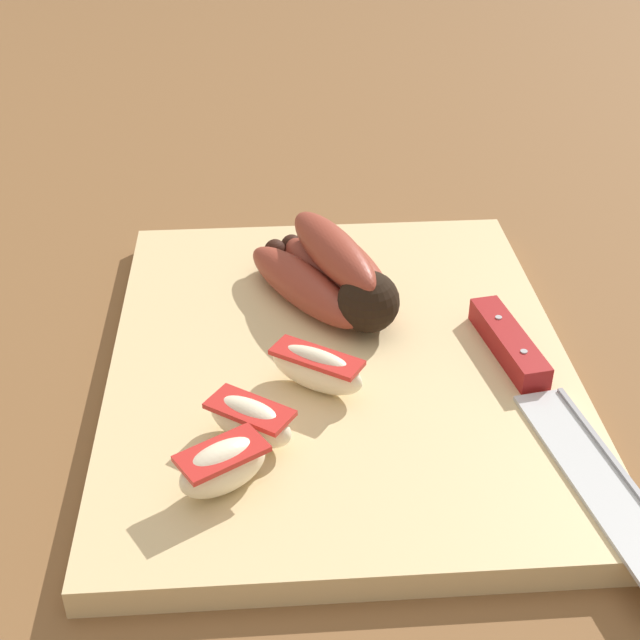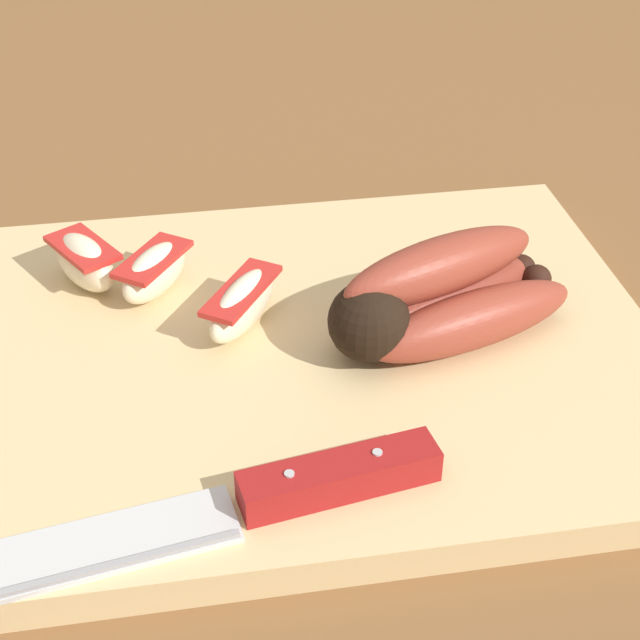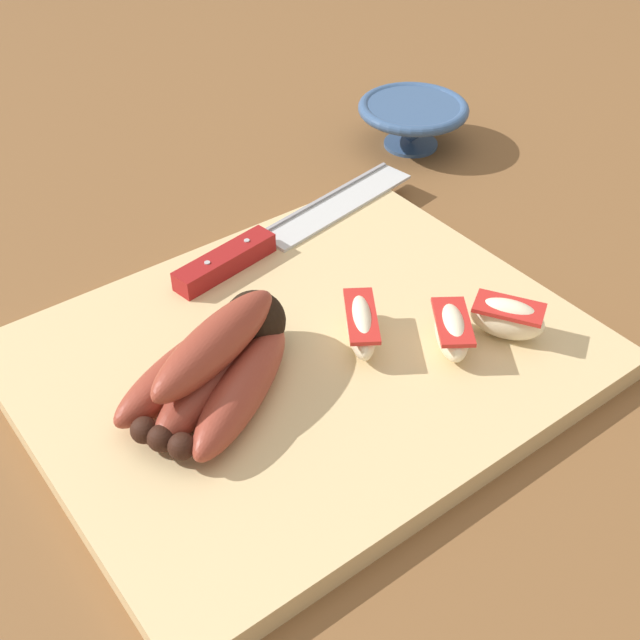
# 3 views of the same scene
# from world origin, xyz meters

# --- Properties ---
(ground_plane) EXTENTS (6.00, 6.00, 0.00)m
(ground_plane) POSITION_xyz_m (0.00, 0.00, 0.00)
(ground_plane) COLOR brown
(cutting_board) EXTENTS (0.42, 0.33, 0.02)m
(cutting_board) POSITION_xyz_m (0.01, -0.01, 0.01)
(cutting_board) COLOR #DBBC84
(cutting_board) RESTS_ON ground_plane
(banana_bunch) EXTENTS (0.16, 0.13, 0.06)m
(banana_bunch) POSITION_xyz_m (0.08, -0.01, 0.04)
(banana_bunch) COLOR black
(banana_bunch) RESTS_ON cutting_board
(chefs_knife) EXTENTS (0.28, 0.07, 0.02)m
(chefs_knife) POSITION_xyz_m (-0.05, -0.14, 0.03)
(chefs_knife) COLOR silver
(chefs_knife) RESTS_ON cutting_board
(apple_wedge_near) EXTENTS (0.05, 0.06, 0.03)m
(apple_wedge_near) POSITION_xyz_m (-0.13, 0.07, 0.04)
(apple_wedge_near) COLOR #F4E5C1
(apple_wedge_near) RESTS_ON cutting_board
(apple_wedge_middle) EXTENTS (0.06, 0.07, 0.03)m
(apple_wedge_middle) POSITION_xyz_m (-0.03, 0.01, 0.04)
(apple_wedge_middle) COLOR #F4E5C1
(apple_wedge_middle) RESTS_ON cutting_board
(apple_wedge_far) EXTENTS (0.05, 0.06, 0.03)m
(apple_wedge_far) POSITION_xyz_m (-0.08, 0.06, 0.04)
(apple_wedge_far) COLOR #F4E5C1
(apple_wedge_far) RESTS_ON cutting_board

